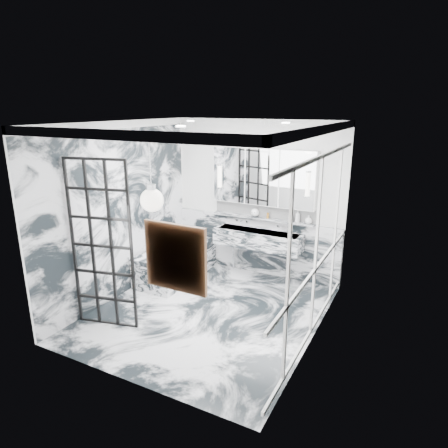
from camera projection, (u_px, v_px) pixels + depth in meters
The scene contains 25 objects.
floor at pixel (208, 312), 6.07m from camera, with size 3.60×3.60×0.00m, color silver.
ceiling at pixel (206, 123), 5.28m from camera, with size 3.60×3.60×0.00m, color white.
wall_back at pixel (257, 199), 7.21m from camera, with size 3.60×3.60×0.00m, color white.
wall_front at pixel (121, 268), 4.14m from camera, with size 3.60×3.60×0.00m, color white.
wall_left at pixel (120, 211), 6.38m from camera, with size 3.60×3.60×0.00m, color white.
wall_right at pixel (318, 241), 4.97m from camera, with size 3.60×3.60×0.00m, color white.
marble_clad_back at pixel (255, 245), 7.43m from camera, with size 3.18×0.05×1.05m, color silver.
marble_clad_left at pixel (121, 215), 6.39m from camera, with size 0.02×3.56×2.68m, color silver.
panel_molding at pixel (316, 248), 5.00m from camera, with size 0.03×3.40×2.30m, color white.
soap_bottle_a at pixel (298, 216), 6.83m from camera, with size 0.08×0.08×0.21m, color #8C5919.
soap_bottle_b at pixel (291, 217), 6.89m from camera, with size 0.08×0.08×0.17m, color #4C4C51.
soap_bottle_c at pixel (309, 219), 6.75m from camera, with size 0.12×0.12×0.15m, color silver.
face_pot at pixel (255, 213), 7.19m from camera, with size 0.15×0.15×0.15m, color white.
amber_bottle at pixel (268, 216), 7.09m from camera, with size 0.04×0.04×0.10m, color #8C5919.
flower_vase at pixel (167, 260), 6.47m from camera, with size 0.08×0.08×0.12m, color silver.
crittall_door at pixel (102, 246), 5.42m from camera, with size 0.88×0.04×2.37m, color black, non-canonical shape.
artwork at pixel (175, 258), 3.82m from camera, with size 0.58×0.06×0.58m, color #D25B15.
pendant_light at pixel (152, 200), 4.29m from camera, with size 0.25×0.25×0.25m, color white.
trough_sink at pixel (258, 239), 7.12m from camera, with size 1.60×0.45×0.30m, color silver.
ledge at pixel (262, 218), 7.17m from camera, with size 1.90×0.14×0.04m, color silver.
subway_tile at pixel (264, 210), 7.18m from camera, with size 1.90×0.03×0.23m, color white.
mirror_cabinet at pixel (263, 177), 6.96m from camera, with size 1.90×0.16×1.00m, color white.
sconce_left at pixel (219, 176), 7.25m from camera, with size 0.07×0.07×0.40m, color white.
sconce_right at pixel (308, 184), 6.52m from camera, with size 0.07×0.07×0.40m, color white.
bathtub at pixel (176, 262), 7.28m from camera, with size 0.75×1.65×0.55m, color silver.
Camera 1 is at (2.73, -4.71, 3.02)m, focal length 32.00 mm.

